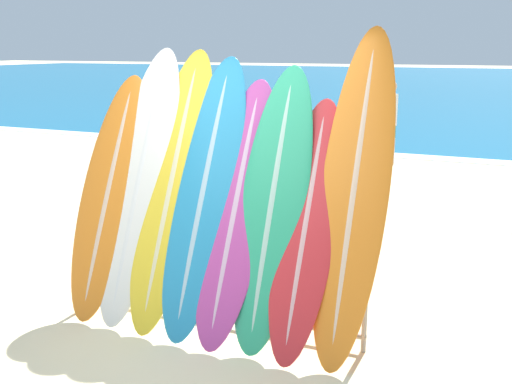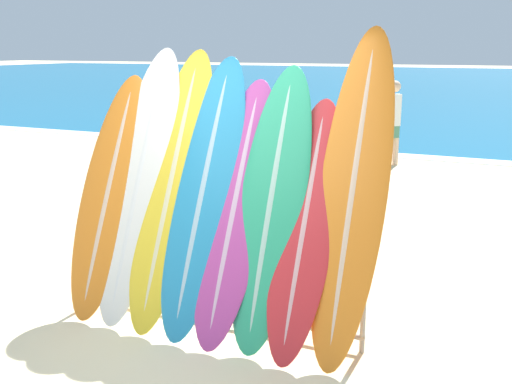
# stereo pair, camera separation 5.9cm
# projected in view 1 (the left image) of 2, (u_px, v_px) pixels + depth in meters

# --- Properties ---
(ground_plane) EXTENTS (160.00, 160.00, 0.00)m
(ground_plane) POSITION_uv_depth(u_px,v_px,m) (158.00, 359.00, 4.54)
(ground_plane) COLOR beige
(ocean_water) EXTENTS (120.00, 60.00, 0.01)m
(ocean_water) POSITION_uv_depth(u_px,v_px,m) (477.00, 83.00, 39.21)
(ocean_water) COLOR #146693
(ocean_water) RESTS_ON ground_plane
(surfboard_rack) EXTENTS (2.54, 0.04, 0.96)m
(surfboard_rack) POSITION_uv_depth(u_px,v_px,m) (218.00, 267.00, 5.01)
(surfboard_rack) COLOR gray
(surfboard_rack) RESTS_ON ground_plane
(surfboard_slot_0) EXTENTS (0.59, 1.02, 2.07)m
(surfboard_slot_0) POSITION_uv_depth(u_px,v_px,m) (109.00, 194.00, 5.31)
(surfboard_slot_0) COLOR orange
(surfboard_slot_0) RESTS_ON ground_plane
(surfboard_slot_1) EXTENTS (0.59, 1.12, 2.31)m
(surfboard_slot_1) POSITION_uv_depth(u_px,v_px,m) (140.00, 182.00, 5.23)
(surfboard_slot_1) COLOR silver
(surfboard_slot_1) RESTS_ON ground_plane
(surfboard_slot_2) EXTENTS (0.58, 1.17, 2.30)m
(surfboard_slot_2) POSITION_uv_depth(u_px,v_px,m) (172.00, 186.00, 5.11)
(surfboard_slot_2) COLOR yellow
(surfboard_slot_2) RESTS_ON ground_plane
(surfboard_slot_3) EXTENTS (0.58, 1.17, 2.25)m
(surfboard_slot_3) POSITION_uv_depth(u_px,v_px,m) (205.00, 193.00, 4.97)
(surfboard_slot_3) COLOR teal
(surfboard_slot_3) RESTS_ON ground_plane
(surfboard_slot_4) EXTENTS (0.55, 1.11, 2.06)m
(surfboard_slot_4) POSITION_uv_depth(u_px,v_px,m) (236.00, 209.00, 4.84)
(surfboard_slot_4) COLOR #B23D8E
(surfboard_slot_4) RESTS_ON ground_plane
(surfboard_slot_5) EXTENTS (0.56, 1.01, 2.18)m
(surfboard_slot_5) POSITION_uv_depth(u_px,v_px,m) (273.00, 205.00, 4.72)
(surfboard_slot_5) COLOR #289E70
(surfboard_slot_5) RESTS_ON ground_plane
(surfboard_slot_6) EXTENTS (0.49, 1.01, 1.92)m
(surfboard_slot_6) POSITION_uv_depth(u_px,v_px,m) (306.00, 227.00, 4.59)
(surfboard_slot_6) COLOR red
(surfboard_slot_6) RESTS_ON ground_plane
(surfboard_slot_7) EXTENTS (0.53, 1.13, 2.48)m
(surfboard_slot_7) POSITION_uv_depth(u_px,v_px,m) (354.00, 192.00, 4.51)
(surfboard_slot_7) COLOR orange
(surfboard_slot_7) RESTS_ON ground_plane
(person_near_water) EXTENTS (0.29, 0.27, 1.67)m
(person_near_water) POSITION_uv_depth(u_px,v_px,m) (390.00, 119.00, 11.82)
(person_near_water) COLOR beige
(person_near_water) RESTS_ON ground_plane
(person_far_left) EXTENTS (0.23, 0.28, 1.66)m
(person_far_left) POSITION_uv_depth(u_px,v_px,m) (206.00, 143.00, 8.95)
(person_far_left) COLOR tan
(person_far_left) RESTS_ON ground_plane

